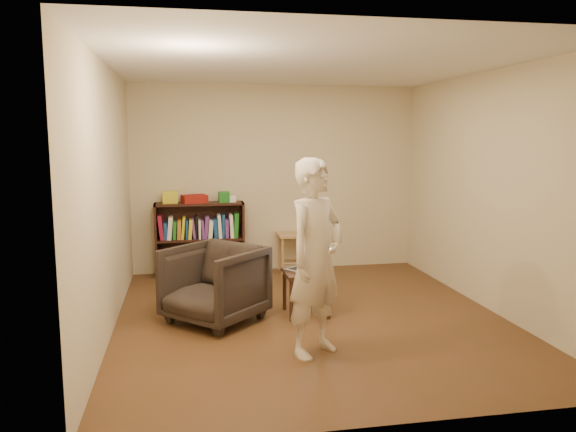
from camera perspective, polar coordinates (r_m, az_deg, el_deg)
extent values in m
plane|color=#4E3519|center=(6.00, 2.32, -10.30)|extent=(4.50, 4.50, 0.00)
plane|color=white|center=(5.73, 2.47, 15.16)|extent=(4.50, 4.50, 0.00)
plane|color=beige|center=(7.92, -1.24, 3.83)|extent=(4.00, 0.00, 4.00)
plane|color=beige|center=(5.63, -17.88, 1.64)|extent=(0.00, 4.50, 4.50)
plane|color=beige|center=(6.47, 19.95, 2.35)|extent=(0.00, 4.50, 4.50)
cube|color=black|center=(7.77, -13.25, -2.44)|extent=(0.03, 0.30, 1.00)
cube|color=black|center=(7.80, -4.62, -2.20)|extent=(0.03, 0.30, 1.00)
cube|color=black|center=(7.90, -8.96, -2.14)|extent=(1.20, 0.02, 1.00)
cube|color=black|center=(7.86, -8.85, -5.81)|extent=(1.20, 0.30, 0.03)
cube|color=black|center=(7.76, -8.93, -2.33)|extent=(1.14, 0.30, 0.03)
cube|color=black|center=(7.69, -9.01, 1.23)|extent=(1.20, 0.30, 0.03)
cube|color=yellow|center=(7.69, -11.89, 1.88)|extent=(0.20, 0.15, 0.16)
cube|color=maroon|center=(7.68, -9.50, 1.73)|extent=(0.37, 0.31, 0.11)
cube|color=#1F7622|center=(7.70, -6.52, 1.93)|extent=(0.15, 0.15, 0.14)
cube|color=white|center=(7.71, -5.79, 1.75)|extent=(0.12, 0.12, 0.09)
cube|color=tan|center=(7.84, 0.33, -1.92)|extent=(0.38, 0.38, 0.04)
cylinder|color=tan|center=(7.72, -0.56, -4.14)|extent=(0.04, 0.04, 0.51)
cylinder|color=tan|center=(7.78, 1.61, -4.06)|extent=(0.04, 0.04, 0.51)
cylinder|color=tan|center=(8.01, -0.93, -3.69)|extent=(0.04, 0.04, 0.51)
cylinder|color=tan|center=(8.06, 1.17, -3.61)|extent=(0.04, 0.04, 0.51)
imported|color=#2B231C|center=(5.83, -7.49, -6.86)|extent=(1.21, 1.21, 0.79)
cube|color=black|center=(6.00, 1.86, -5.85)|extent=(0.46, 0.46, 0.04)
cylinder|color=black|center=(5.83, 0.34, -8.64)|extent=(0.04, 0.04, 0.43)
cylinder|color=black|center=(5.92, 4.17, -8.41)|extent=(0.04, 0.04, 0.43)
cylinder|color=black|center=(6.21, -0.36, -7.59)|extent=(0.04, 0.04, 0.43)
cylinder|color=black|center=(6.29, 3.24, -7.40)|extent=(0.04, 0.04, 0.43)
cube|color=#B1B1B5|center=(5.99, 1.69, -5.56)|extent=(0.44, 0.46, 0.02)
cube|color=black|center=(5.99, 1.69, -5.45)|extent=(0.31, 0.34, 0.00)
cube|color=#B1B1B5|center=(6.11, 2.82, -4.08)|extent=(0.34, 0.37, 0.24)
cube|color=#A3C4E4|center=(6.11, 2.82, -4.08)|extent=(0.29, 0.32, 0.19)
imported|color=beige|center=(4.85, 2.84, -4.25)|extent=(0.75, 0.71, 1.72)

